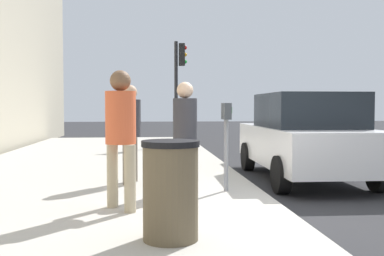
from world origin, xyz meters
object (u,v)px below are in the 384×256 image
Objects in this scene: traffic_signal at (179,76)px; parked_sedan_near at (305,136)px; pedestrian_at_meter at (185,128)px; trash_bin at (171,190)px; pedestrian_bystander at (121,127)px; parking_officer at (130,126)px; parking_meter at (226,128)px.

parked_sedan_near is at bearing -162.38° from traffic_signal.
parked_sedan_near is (1.85, -2.61, -0.28)m from pedestrian_at_meter.
pedestrian_at_meter is at bearing -8.13° from trash_bin.
parking_officer is (2.06, -0.04, -0.07)m from pedestrian_bystander.
parked_sedan_near is 7.15m from traffic_signal.
pedestrian_bystander reaches higher than parking_officer.
parked_sedan_near is at bearing 21.51° from pedestrian_at_meter.
pedestrian_at_meter is 0.48× the size of traffic_signal.
parked_sedan_near is 4.39× the size of trash_bin.
parking_officer is at bearing 50.63° from pedestrian_bystander.
pedestrian_at_meter is 1.72× the size of trash_bin.
parking_officer reaches higher than trash_bin.
parking_meter reaches higher than trash_bin.
pedestrian_bystander reaches higher than trash_bin.
pedestrian_at_meter is at bearing 176.60° from traffic_signal.
parking_meter is 2.66m from parked_sedan_near.
traffic_signal is at bearing 1.10° from parking_meter.
parking_meter is 8.54m from traffic_signal.
parking_meter is 0.67m from pedestrian_at_meter.
parking_meter is 0.81× the size of pedestrian_at_meter.
parking_meter is at bearing -21.82° from trash_bin.
pedestrian_at_meter is at bearing 125.32° from parked_sedan_near.
traffic_signal reaches higher than parked_sedan_near.
traffic_signal is at bearing -4.49° from trash_bin.
pedestrian_bystander is 0.41× the size of parked_sedan_near.
pedestrian_at_meter reaches higher than parking_officer.
parked_sedan_near is at bearing 1.66° from pedestrian_bystander.
trash_bin is at bearing -65.93° from parking_officer.
pedestrian_at_meter is 8.61m from traffic_signal.
traffic_signal is (7.52, -1.40, 1.41)m from parking_officer.
parking_officer is at bearing 8.79° from trash_bin.
trash_bin is at bearing 175.51° from traffic_signal.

